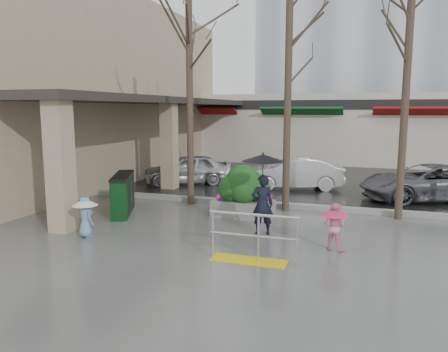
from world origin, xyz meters
The scene contains 20 objects.
ground centered at (0.00, 0.00, 0.00)m, with size 120.00×120.00×0.00m, color #51514F.
street_asphalt centered at (0.00, 22.00, 0.01)m, with size 120.00×36.00×0.01m, color black.
curb centered at (0.00, 4.00, 0.07)m, with size 120.00×0.30×0.15m, color gray.
near_building centered at (-9.00, 8.00, 4.00)m, with size 6.00×18.00×8.00m, color tan.
canopy_slab centered at (-4.80, 8.00, 3.62)m, with size 2.80×18.00×0.25m, color #2D2823.
pillar_front centered at (-3.90, -0.50, 1.75)m, with size 0.55×0.55×3.50m, color tan.
pillar_back centered at (-3.90, 6.00, 1.75)m, with size 0.55×0.55×3.50m, color tan.
storefront_row centered at (2.00, 17.97, 2.01)m, with size 34.00×6.74×4.00m.
handrail centered at (1.36, -1.20, 0.38)m, with size 1.90×0.50×1.03m.
tree_west centered at (-2.00, 3.60, 5.08)m, with size 3.20×3.20×6.80m.
tree_midwest centered at (1.20, 3.60, 5.23)m, with size 3.20×3.20×7.00m.
tree_mideast centered at (4.50, 3.60, 4.86)m, with size 3.20×3.20×6.50m.
woman centered at (1.10, 0.83, 1.25)m, with size 1.09×1.09×2.09m.
child_pink centered at (2.93, 0.12, 0.63)m, with size 0.67×0.67×1.08m.
child_blue centered at (-3.00, -0.78, 0.63)m, with size 0.63×0.63×1.03m.
planter centered at (0.16, 2.44, 0.74)m, with size 1.81×1.05×1.55m.
news_boxes centered at (-3.46, 1.73, 0.60)m, with size 1.30×2.15×1.20m.
car_a centered at (-3.66, 7.24, 0.63)m, with size 1.49×3.70×1.26m, color silver.
car_b centered at (0.82, 7.46, 0.63)m, with size 1.33×3.82×1.26m, color silver.
car_c centered at (5.59, 6.69, 0.63)m, with size 2.09×4.53×1.26m, color slate.
Camera 1 is at (3.55, -9.71, 3.16)m, focal length 35.00 mm.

